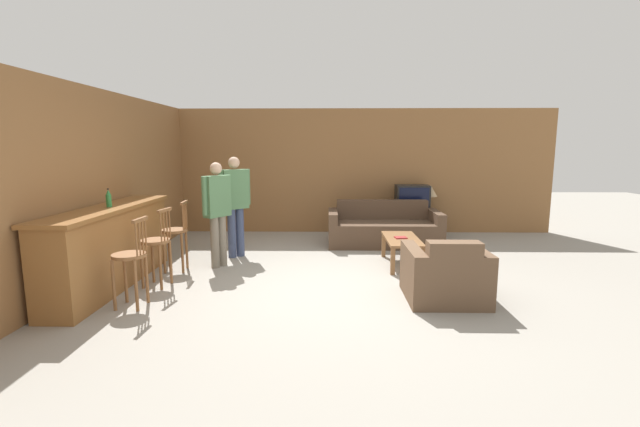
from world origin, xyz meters
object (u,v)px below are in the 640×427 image
(tv_unit, at_px, (411,223))
(person_by_counter, at_px, (217,209))
(bar_chair_mid, at_px, (157,246))
(coffee_table, at_px, (402,242))
(armchair_near, at_px, (445,276))
(person_by_window, at_px, (235,201))
(bar_chair_far, at_px, (176,235))
(bottle, at_px, (109,198))
(couch_far, at_px, (384,229))
(table_lamp, at_px, (431,192))
(bar_chair_near, at_px, (131,262))
(book_on_table, at_px, (401,238))
(tv, at_px, (412,198))

(tv_unit, height_order, person_by_counter, person_by_counter)
(bar_chair_mid, height_order, person_by_counter, person_by_counter)
(coffee_table, xyz_separation_m, tv_unit, (0.58, 2.27, -0.10))
(tv_unit, bearing_deg, bar_chair_mid, -139.79)
(armchair_near, bearing_deg, person_by_window, 145.95)
(bar_chair_far, height_order, bottle, bottle)
(coffee_table, height_order, person_by_window, person_by_window)
(couch_far, bearing_deg, table_lamp, 38.24)
(bar_chair_near, height_order, person_by_counter, person_by_counter)
(book_on_table, bearing_deg, bar_chair_far, -174.16)
(bar_chair_mid, relative_size, person_by_window, 0.62)
(bar_chair_near, distance_m, tv, 5.68)
(book_on_table, bearing_deg, tv, 75.18)
(bar_chair_far, distance_m, person_by_window, 1.16)
(bottle, height_order, person_by_window, person_by_window)
(tv, bearing_deg, book_on_table, -104.82)
(tv_unit, height_order, person_by_window, person_by_window)
(person_by_window, bearing_deg, bottle, -129.20)
(armchair_near, distance_m, bottle, 4.30)
(bar_chair_near, bearing_deg, couch_far, 44.85)
(bar_chair_mid, relative_size, table_lamp, 2.00)
(bar_chair_far, relative_size, tv, 1.55)
(bar_chair_far, distance_m, table_lamp, 5.07)
(bar_chair_far, bearing_deg, bottle, -127.79)
(bottle, xyz_separation_m, table_lamp, (4.88, 3.36, -0.25))
(armchair_near, xyz_separation_m, coffee_table, (-0.26, 1.51, 0.07))
(tv_unit, relative_size, person_by_counter, 0.67)
(tv, xyz_separation_m, person_by_counter, (-3.38, -2.40, 0.11))
(bar_chair_mid, xyz_separation_m, bar_chair_far, (0.00, 0.71, 0.00))
(bar_chair_near, height_order, tv, tv)
(armchair_near, relative_size, person_by_window, 0.55)
(tv_unit, height_order, book_on_table, tv_unit)
(bar_chair_near, xyz_separation_m, bottle, (-0.57, 0.72, 0.63))
(bottle, relative_size, person_by_window, 0.14)
(bar_chair_far, distance_m, bottle, 1.12)
(bar_chair_far, relative_size, couch_far, 0.50)
(couch_far, bearing_deg, bar_chair_far, -151.15)
(person_by_window, relative_size, person_by_counter, 1.04)
(tv, height_order, book_on_table, tv)
(coffee_table, bearing_deg, bottle, -164.51)
(tv, distance_m, table_lamp, 0.39)
(bar_chair_near, distance_m, person_by_counter, 1.81)
(couch_far, bearing_deg, bottle, -146.56)
(table_lamp, xyz_separation_m, person_by_counter, (-3.75, -2.40, -0.01))
(bottle, bearing_deg, couch_far, 33.44)
(couch_far, relative_size, person_by_counter, 1.30)
(couch_far, bearing_deg, bar_chair_near, -135.15)
(bar_chair_far, distance_m, book_on_table, 3.36)
(person_by_window, bearing_deg, table_lamp, 26.49)
(couch_far, height_order, book_on_table, couch_far)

